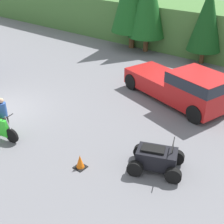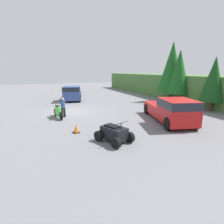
{
  "view_description": "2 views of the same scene",
  "coord_description": "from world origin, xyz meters",
  "px_view_note": "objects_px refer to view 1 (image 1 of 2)",
  "views": [
    {
      "loc": [
        12.8,
        -7.12,
        7.32
      ],
      "look_at": [
        5.46,
        1.99,
        0.95
      ],
      "focal_mm": 50.0,
      "sensor_mm": 36.0,
      "label": 1
    },
    {
      "loc": [
        16.71,
        -2.56,
        3.83
      ],
      "look_at": [
        5.46,
        1.99,
        0.95
      ],
      "focal_mm": 28.0,
      "sensor_mm": 36.0,
      "label": 2
    }
  ],
  "objects_px": {
    "pickup_truck_red": "(183,86)",
    "rider_person": "(3,114)",
    "traffic_cone": "(80,162)",
    "quad_atv": "(156,159)"
  },
  "relations": [
    {
      "from": "rider_person",
      "to": "pickup_truck_red",
      "type": "bearing_deg",
      "value": 57.28
    },
    {
      "from": "quad_atv",
      "to": "traffic_cone",
      "type": "bearing_deg",
      "value": -165.71
    },
    {
      "from": "quad_atv",
      "to": "rider_person",
      "type": "height_order",
      "value": "rider_person"
    },
    {
      "from": "quad_atv",
      "to": "rider_person",
      "type": "xyz_separation_m",
      "value": [
        -6.44,
        -1.93,
        0.43
      ]
    },
    {
      "from": "quad_atv",
      "to": "traffic_cone",
      "type": "relative_size",
      "value": 4.14
    },
    {
      "from": "rider_person",
      "to": "quad_atv",
      "type": "bearing_deg",
      "value": 16.43
    },
    {
      "from": "pickup_truck_red",
      "to": "rider_person",
      "type": "distance_m",
      "value": 8.67
    },
    {
      "from": "pickup_truck_red",
      "to": "traffic_cone",
      "type": "bearing_deg",
      "value": -77.75
    },
    {
      "from": "traffic_cone",
      "to": "quad_atv",
      "type": "bearing_deg",
      "value": 36.82
    },
    {
      "from": "pickup_truck_red",
      "to": "traffic_cone",
      "type": "relative_size",
      "value": 11.2
    }
  ]
}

